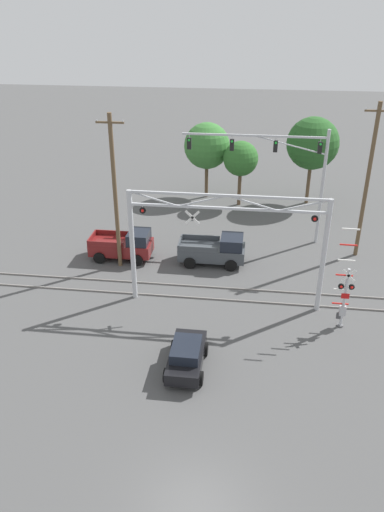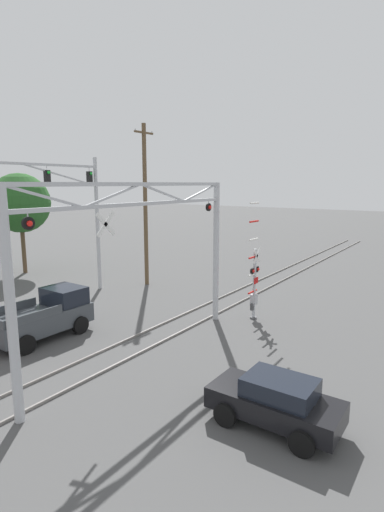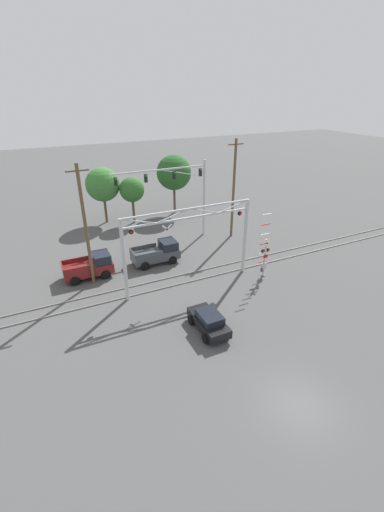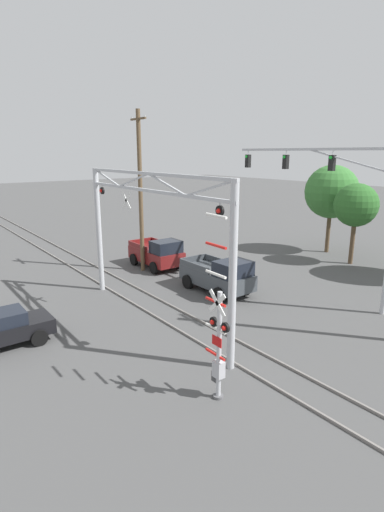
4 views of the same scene
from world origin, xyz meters
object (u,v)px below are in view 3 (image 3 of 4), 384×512
(pickup_truck_lead, at_px, (158,253))
(utility_pole_right, at_px, (234,189))
(background_tree_beyond_span, at_px, (174,173))
(utility_pole_left, at_px, (85,226))
(sedan_waiting, at_px, (209,321))
(background_tree_far_right_verge, at_px, (103,185))
(crossing_gantry, at_px, (189,238))
(traffic_signal_span, at_px, (183,186))
(background_tree_far_left_verge, at_px, (132,190))
(pickup_truck_following, at_px, (90,266))
(crossing_signal_mast, at_px, (264,257))

(pickup_truck_lead, height_order, utility_pole_right, utility_pole_right)
(background_tree_beyond_span, bearing_deg, utility_pole_left, -134.35)
(sedan_waiting, height_order, background_tree_far_right_verge, background_tree_far_right_verge)
(crossing_gantry, distance_m, traffic_signal_span, 10.53)
(utility_pole_left, height_order, background_tree_far_right_verge, utility_pole_left)
(utility_pole_right, bearing_deg, crossing_gantry, -139.34)
(background_tree_far_left_verge, xyz_separation_m, background_tree_far_right_verge, (-3.17, 1.68, 0.61))
(utility_pole_left, relative_size, background_tree_beyond_span, 1.35)
(pickup_truck_lead, height_order, background_tree_far_left_verge, background_tree_far_left_verge)
(crossing_gantry, distance_m, background_tree_beyond_span, 19.34)
(background_tree_beyond_span, bearing_deg, pickup_truck_lead, -119.38)
(pickup_truck_lead, relative_size, sedan_waiting, 1.20)
(utility_pole_right, relative_size, background_tree_beyond_span, 1.40)
(pickup_truck_following, distance_m, utility_pole_right, 17.49)
(utility_pole_right, distance_m, background_tree_far_left_verge, 12.89)
(crossing_signal_mast, height_order, pickup_truck_following, crossing_signal_mast)
(pickup_truck_following, xyz_separation_m, background_tree_far_left_verge, (7.69, 11.81, 3.25))
(pickup_truck_lead, bearing_deg, traffic_signal_span, 42.52)
(traffic_signal_span, relative_size, background_tree_beyond_span, 1.34)
(pickup_truck_lead, xyz_separation_m, background_tree_beyond_span, (7.34, 13.03, 4.50))
(traffic_signal_span, xyz_separation_m, utility_pole_right, (5.25, -1.84, -0.41))
(crossing_signal_mast, bearing_deg, sedan_waiting, -149.93)
(crossing_gantry, bearing_deg, utility_pole_left, 152.36)
(crossing_signal_mast, relative_size, pickup_truck_following, 1.39)
(background_tree_far_left_verge, bearing_deg, pickup_truck_lead, -95.55)
(utility_pole_left, bearing_deg, crossing_gantry, -27.64)
(pickup_truck_lead, bearing_deg, background_tree_far_right_verge, 98.56)
(crossing_gantry, height_order, utility_pole_left, utility_pole_left)
(traffic_signal_span, bearing_deg, background_tree_far_left_verge, 116.95)
(pickup_truck_lead, bearing_deg, sedan_waiting, -92.19)
(pickup_truck_lead, relative_size, utility_pole_left, 0.44)
(background_tree_far_left_verge, bearing_deg, traffic_signal_span, -63.05)
(pickup_truck_lead, distance_m, sedan_waiting, 11.59)
(background_tree_far_right_verge, bearing_deg, crossing_gantry, -80.80)
(traffic_signal_span, relative_size, background_tree_far_left_verge, 1.79)
(pickup_truck_following, distance_m, background_tree_far_right_verge, 14.74)
(crossing_signal_mast, xyz_separation_m, background_tree_beyond_span, (-0.40, 19.88, 3.50))
(pickup_truck_lead, height_order, utility_pole_left, utility_pole_left)
(crossing_signal_mast, distance_m, background_tree_far_left_verge, 19.88)
(traffic_signal_span, xyz_separation_m, pickup_truck_following, (-11.41, -4.49, -5.02))
(background_tree_beyond_span, bearing_deg, traffic_signal_span, -106.10)
(pickup_truck_lead, bearing_deg, crossing_gantry, -79.16)
(crossing_signal_mast, xyz_separation_m, background_tree_far_right_verge, (-9.77, 20.30, 2.87))
(sedan_waiting, relative_size, background_tree_far_left_verge, 0.66)
(crossing_signal_mast, height_order, background_tree_beyond_span, background_tree_beyond_span)
(utility_pole_right, height_order, background_tree_far_right_verge, utility_pole_right)
(traffic_signal_span, xyz_separation_m, background_tree_far_right_verge, (-6.89, 9.00, -1.15))
(pickup_truck_following, xyz_separation_m, sedan_waiting, (6.10, -11.55, -0.23))
(crossing_gantry, height_order, background_tree_far_right_verge, crossing_gantry)
(crossing_signal_mast, bearing_deg, background_tree_far_left_verge, 109.52)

